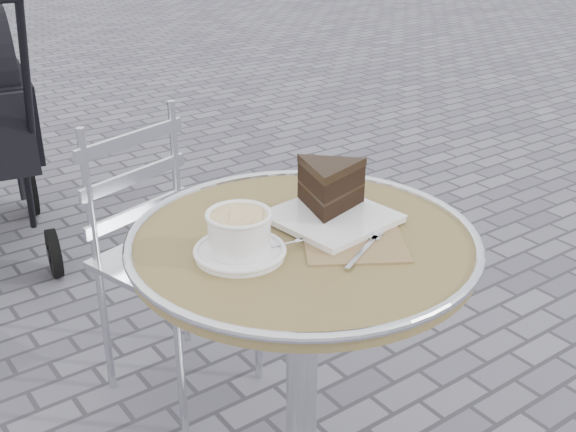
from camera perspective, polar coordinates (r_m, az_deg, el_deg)
cafe_table at (r=1.54m, az=1.16°, el=-7.18°), size 0.72×0.72×0.74m
cappuccino_set at (r=1.38m, az=-3.78°, el=-1.62°), size 0.20×0.17×0.09m
cake_plate_set at (r=1.53m, az=3.37°, el=1.82°), size 0.28×0.37×0.12m
bistro_chair at (r=2.06m, az=-10.50°, el=-0.68°), size 0.45×0.45×0.82m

